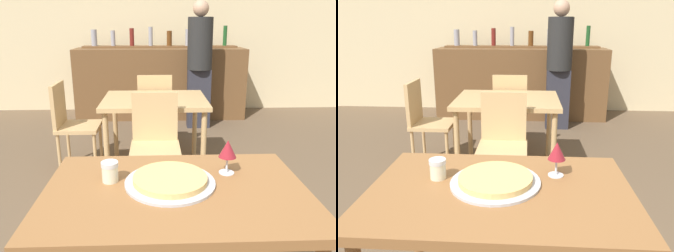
% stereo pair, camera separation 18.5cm
% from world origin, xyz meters
% --- Properties ---
extents(wall_back, '(8.00, 0.05, 2.80)m').
position_xyz_m(wall_back, '(0.00, 4.41, 1.40)').
color(wall_back, beige).
rests_on(wall_back, ground_plane).
extents(dining_table_near, '(1.09, 0.72, 0.77)m').
position_xyz_m(dining_table_near, '(0.00, 0.00, 0.68)').
color(dining_table_near, brown).
rests_on(dining_table_near, ground_plane).
extents(dining_table_far, '(0.99, 0.80, 0.74)m').
position_xyz_m(dining_table_far, '(-0.09, 1.89, 0.65)').
color(dining_table_far, tan).
rests_on(dining_table_far, ground_plane).
extents(bar_counter, '(2.60, 0.56, 1.07)m').
position_xyz_m(bar_counter, '(0.00, 3.90, 0.54)').
color(bar_counter, brown).
rests_on(bar_counter, ground_plane).
extents(bar_back_shelf, '(2.39, 0.24, 0.33)m').
position_xyz_m(bar_back_shelf, '(-0.03, 4.04, 1.14)').
color(bar_back_shelf, brown).
rests_on(bar_back_shelf, bar_counter).
extents(chair_far_side_front, '(0.40, 0.40, 0.89)m').
position_xyz_m(chair_far_side_front, '(-0.09, 1.32, 0.52)').
color(chair_far_side_front, tan).
rests_on(chair_far_side_front, ground_plane).
extents(chair_far_side_back, '(0.40, 0.40, 0.89)m').
position_xyz_m(chair_far_side_back, '(-0.09, 2.46, 0.52)').
color(chair_far_side_back, tan).
rests_on(chair_far_side_back, ground_plane).
extents(chair_far_side_left, '(0.40, 0.40, 0.89)m').
position_xyz_m(chair_far_side_left, '(-0.91, 1.89, 0.52)').
color(chair_far_side_left, tan).
rests_on(chair_far_side_left, ground_plane).
extents(pizza_tray, '(0.39, 0.39, 0.04)m').
position_xyz_m(pizza_tray, '(-0.02, 0.04, 0.79)').
color(pizza_tray, '#B7B7BC').
rests_on(pizza_tray, dining_table_near).
extents(cheese_shaker, '(0.07, 0.07, 0.09)m').
position_xyz_m(cheese_shaker, '(-0.28, 0.08, 0.82)').
color(cheese_shaker, beige).
rests_on(cheese_shaker, dining_table_near).
extents(person_standing, '(0.34, 0.34, 1.73)m').
position_xyz_m(person_standing, '(0.53, 3.32, 0.94)').
color(person_standing, '#2D2D38').
rests_on(person_standing, ground_plane).
extents(wine_glass, '(0.08, 0.08, 0.16)m').
position_xyz_m(wine_glass, '(0.24, 0.14, 0.89)').
color(wine_glass, silver).
rests_on(wine_glass, dining_table_near).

